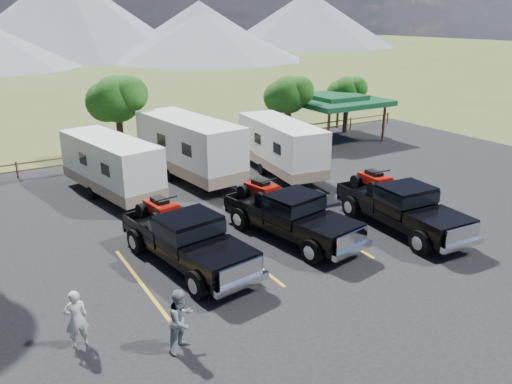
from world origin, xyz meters
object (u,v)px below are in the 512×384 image
trailer_left (111,166)px  trailer_center (189,148)px  rig_right (400,205)px  pavilion (335,100)px  rig_left (186,237)px  rig_center (289,213)px  trailer_right (281,147)px  person_a (76,319)px  person_b (182,320)px

trailer_left → trailer_center: bearing=-3.3°
rig_right → pavilion: bearing=63.9°
trailer_left → trailer_center: trailer_center is taller
rig_left → rig_center: bearing=-8.7°
rig_right → trailer_right: bearing=93.6°
rig_right → person_a: size_ratio=3.92×
rig_left → person_b: size_ratio=3.77×
pavilion → trailer_left: size_ratio=0.74×
pavilion → person_a: bearing=-144.4°
trailer_right → person_b: bearing=-126.3°
rig_left → trailer_left: 8.54m
trailer_left → person_a: size_ratio=4.98×
rig_left → trailer_right: size_ratio=0.78×
trailer_center → trailer_left: bearing=-178.9°
rig_center → person_a: bearing=-172.1°
rig_center → trailer_left: trailer_left is taller
person_a → trailer_center: bearing=-123.8°
rig_right → trailer_center: (-4.71, 10.80, 0.69)m
rig_right → trailer_left: bearing=135.5°
pavilion → person_a: size_ratio=3.67×
trailer_left → person_b: bearing=-109.1°
pavilion → person_a: 26.55m
rig_left → person_b: bearing=-123.2°
trailer_right → person_b: (-11.03, -11.73, -0.68)m
person_a → person_b: person_b is taller
person_a → rig_right: bearing=-172.9°
rig_left → trailer_center: (4.22, 9.11, 0.70)m
rig_center → trailer_center: (-0.24, 9.14, 0.71)m
pavilion → rig_left: pavilion is taller
trailer_right → person_a: trailer_right is taller
trailer_right → rig_center: bearing=-114.7°
trailer_center → trailer_right: trailer_center is taller
rig_right → trailer_right: trailer_right is taller
trailer_right → pavilion: bearing=39.7°
rig_left → person_b: rig_left is taller
trailer_left → person_b: trailer_left is taller
rig_left → trailer_left: bearing=83.0°
rig_right → person_b: (-11.01, -2.77, -0.16)m
rig_left → rig_right: rig_right is taller
trailer_right → rig_right: bearing=-83.3°
pavilion → person_b: size_ratio=3.49×
rig_right → person_b: size_ratio=3.73×
trailer_center → trailer_right: bearing=-27.6°
rig_center → person_b: rig_center is taller
pavilion → trailer_right: (-8.14, -5.25, -1.18)m
rig_center → rig_left: bearing=169.7°
rig_center → person_a: size_ratio=3.92×
pavilion → rig_right: size_ratio=0.94×
trailer_center → trailer_right: 5.08m
person_b → rig_right: bearing=-13.1°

